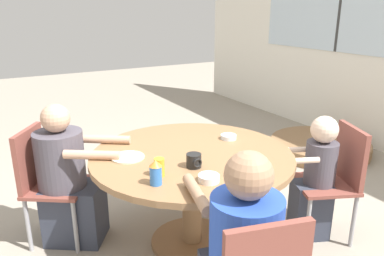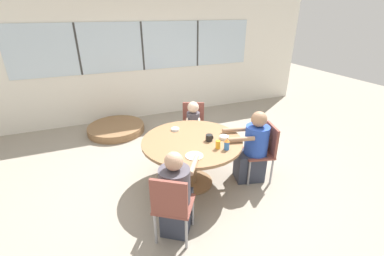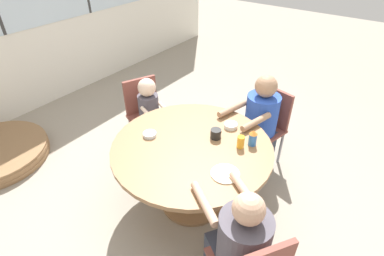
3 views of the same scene
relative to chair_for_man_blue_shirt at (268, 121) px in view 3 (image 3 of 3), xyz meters
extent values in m
plane|color=gray|center=(-1.03, 0.26, -0.51)|extent=(16.00, 16.00, 0.00)
cylinder|color=olive|center=(-1.03, 0.26, 0.18)|extent=(1.38, 1.38, 0.04)
cylinder|color=olive|center=(-1.03, 0.26, -0.17)|extent=(0.14, 0.14, 0.67)
cylinder|color=olive|center=(-1.03, 0.26, -0.49)|extent=(0.60, 0.60, 0.03)
cylinder|color=#99999E|center=(-1.33, -0.50, -0.30)|extent=(0.03, 0.03, 0.41)
cube|color=brown|center=(-0.09, 0.02, -0.08)|extent=(0.49, 0.49, 0.03)
cube|color=brown|center=(0.09, -0.02, 0.14)|extent=(0.13, 0.38, 0.42)
cylinder|color=#99999E|center=(-0.30, -0.10, -0.30)|extent=(0.03, 0.03, 0.41)
cylinder|color=#99999E|center=(-0.21, 0.23, -0.30)|extent=(0.03, 0.03, 0.41)
cylinder|color=#99999E|center=(0.03, -0.18, -0.30)|extent=(0.03, 0.03, 0.41)
cylinder|color=#99999E|center=(0.12, 0.15, -0.30)|extent=(0.03, 0.03, 0.41)
cube|color=brown|center=(-0.65, 1.16, -0.08)|extent=(0.53, 0.53, 0.03)
cube|color=brown|center=(-0.58, 1.32, 0.14)|extent=(0.36, 0.18, 0.42)
cylinder|color=#99999E|center=(-0.56, 0.93, -0.30)|extent=(0.03, 0.03, 0.41)
cylinder|color=#99999E|center=(-0.87, 1.07, -0.30)|extent=(0.03, 0.03, 0.41)
cylinder|color=#99999E|center=(-0.42, 1.24, -0.30)|extent=(0.03, 0.03, 0.41)
cylinder|color=#99999E|center=(-0.74, 1.38, -0.30)|extent=(0.03, 0.03, 0.41)
cylinder|color=#4C4751|center=(-1.54, -0.52, 0.13)|extent=(0.34, 0.34, 0.41)
sphere|color=tan|center=(-1.54, -0.52, 0.43)|extent=(0.20, 0.20, 0.20)
cylinder|color=tan|center=(-1.51, -0.19, 0.23)|extent=(0.25, 0.34, 0.06)
cylinder|color=tan|center=(-1.26, -0.36, 0.23)|extent=(0.25, 0.34, 0.06)
cube|color=#333847|center=(-0.19, 0.05, -0.29)|extent=(0.47, 0.39, 0.44)
cylinder|color=#284CB7|center=(-0.13, 0.03, 0.14)|extent=(0.34, 0.34, 0.42)
sphere|color=#A37A5B|center=(-0.13, 0.03, 0.46)|extent=(0.22, 0.22, 0.22)
cylinder|color=#A37A5B|center=(-0.44, -0.04, 0.25)|extent=(0.37, 0.15, 0.06)
cylinder|color=#A37A5B|center=(-0.37, 0.25, 0.25)|extent=(0.37, 0.15, 0.06)
cube|color=#333847|center=(-0.68, 1.08, -0.29)|extent=(0.29, 0.33, 0.44)
cylinder|color=#4C4751|center=(-0.66, 1.12, 0.09)|extent=(0.22, 0.22, 0.32)
sphere|color=beige|center=(-0.66, 1.12, 0.34)|extent=(0.19, 0.19, 0.19)
cylinder|color=beige|center=(-0.65, 0.90, 0.16)|extent=(0.13, 0.24, 0.04)
cylinder|color=beige|center=(-0.83, 0.98, 0.16)|extent=(0.13, 0.24, 0.04)
cylinder|color=black|center=(-0.82, 0.16, 0.25)|extent=(0.09, 0.09, 0.09)
torus|color=black|center=(-0.78, 0.16, 0.25)|extent=(0.01, 0.06, 0.06)
cylinder|color=blue|center=(-0.72, -0.15, 0.26)|extent=(0.07, 0.07, 0.11)
cone|color=orange|center=(-0.72, -0.15, 0.33)|extent=(0.07, 0.07, 0.04)
cylinder|color=gold|center=(-0.81, -0.08, 0.26)|extent=(0.06, 0.06, 0.11)
cylinder|color=white|center=(-0.60, 0.13, 0.22)|extent=(0.12, 0.12, 0.04)
cylinder|color=silver|center=(-1.14, 0.64, 0.22)|extent=(0.12, 0.12, 0.03)
cylinder|color=beige|center=(-1.17, -0.15, 0.21)|extent=(0.22, 0.22, 0.01)
camera|label=1|loc=(1.03, -0.91, 1.15)|focal=35.00mm
camera|label=2|loc=(-2.20, -2.64, 1.82)|focal=24.00mm
camera|label=3|loc=(-2.65, -0.92, 1.80)|focal=28.00mm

